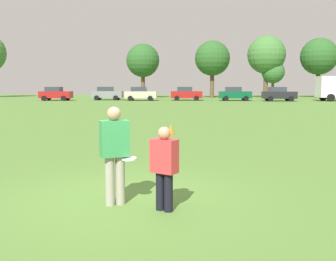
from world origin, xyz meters
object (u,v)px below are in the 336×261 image
(parked_car_near_left, at_px, (55,94))
(parked_car_mid_right, at_px, (186,93))
(player_thrower, at_px, (115,150))
(frisbee, at_px, (129,159))
(player_defender, at_px, (164,164))
(parked_car_far_right, at_px, (279,94))
(traffic_cone, at_px, (171,129))
(parked_car_mid_left, at_px, (107,93))
(parked_car_near_right, at_px, (235,94))
(parked_car_center, at_px, (140,94))

(parked_car_near_left, height_order, parked_car_mid_right, same)
(player_thrower, xyz_separation_m, frisbee, (0.26, 0.01, -0.15))
(player_defender, bearing_deg, player_thrower, 164.71)
(parked_car_near_left, bearing_deg, parked_car_far_right, 2.08)
(player_thrower, distance_m, traffic_cone, 10.12)
(parked_car_near_left, bearing_deg, player_defender, -66.09)
(parked_car_mid_left, height_order, parked_car_mid_right, same)
(frisbee, xyz_separation_m, parked_car_near_right, (4.86, 45.88, 0.07))
(parked_car_far_right, bearing_deg, traffic_cone, -106.90)
(parked_car_center, distance_m, parked_car_near_right, 12.48)
(parked_car_mid_right, height_order, parked_car_far_right, same)
(player_thrower, xyz_separation_m, parked_car_mid_left, (-12.22, 46.17, -0.08))
(frisbee, height_order, parked_car_near_right, parked_car_near_right)
(parked_car_mid_right, bearing_deg, player_defender, -87.22)
(player_defender, relative_size, parked_car_near_left, 0.34)
(player_thrower, distance_m, parked_car_center, 45.43)
(player_thrower, height_order, parked_car_mid_right, parked_car_mid_right)
(player_thrower, relative_size, parked_car_near_left, 0.41)
(player_thrower, relative_size, traffic_cone, 3.72)
(player_defender, bearing_deg, parked_car_near_left, 113.91)
(parked_car_near_right, bearing_deg, parked_car_mid_left, 179.07)
(player_defender, bearing_deg, frisbee, 158.72)
(traffic_cone, xyz_separation_m, parked_car_far_right, (10.61, 34.93, 0.69))
(player_thrower, relative_size, frisbee, 6.59)
(player_defender, xyz_separation_m, parked_car_mid_right, (-2.25, 46.44, 0.11))
(traffic_cone, height_order, parked_car_far_right, parked_car_far_right)
(frisbee, distance_m, traffic_cone, 10.10)
(traffic_cone, distance_m, parked_car_far_right, 36.51)
(player_thrower, xyz_separation_m, parked_car_near_right, (5.12, 45.89, -0.08))
(frisbee, bearing_deg, player_defender, -21.28)
(parked_car_near_right, height_order, parked_car_far_right, same)
(parked_car_mid_left, distance_m, parked_car_far_right, 22.92)
(parked_car_far_right, bearing_deg, parked_car_mid_right, 174.41)
(player_defender, height_order, parked_car_mid_right, parked_car_mid_right)
(player_thrower, bearing_deg, frisbee, 1.44)
(frisbee, bearing_deg, parked_car_near_right, 83.96)
(parked_car_near_right, bearing_deg, player_thrower, -96.36)
(player_defender, distance_m, frisbee, 0.72)
(parked_car_center, xyz_separation_m, parked_car_far_right, (17.99, 0.18, 0.00))
(parked_car_center, height_order, parked_car_mid_right, same)
(parked_car_mid_right, xyz_separation_m, parked_car_near_right, (6.44, -0.30, 0.00))
(player_defender, bearing_deg, parked_car_mid_right, 92.78)
(parked_car_center, xyz_separation_m, parked_car_mid_right, (5.99, 1.35, 0.00))
(parked_car_near_right, bearing_deg, player_defender, -95.19)
(parked_car_near_left, relative_size, parked_car_far_right, 1.00)
(player_thrower, height_order, parked_car_mid_left, parked_car_mid_left)
(player_thrower, xyz_separation_m, traffic_cone, (0.06, 10.09, -0.78))
(parked_car_mid_left, bearing_deg, traffic_cone, -71.21)
(traffic_cone, height_order, parked_car_near_left, parked_car_near_left)
(parked_car_mid_right, bearing_deg, frisbee, -88.03)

